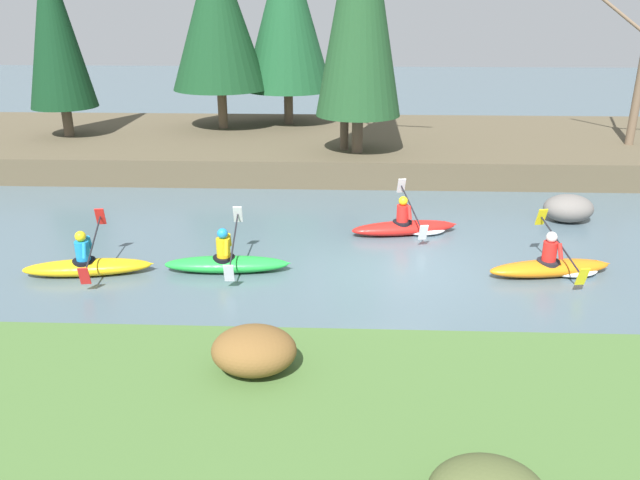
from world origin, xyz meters
TOP-DOWN VIEW (x-y plane):
  - ground_plane at (0.00, 0.00)m, footprint 90.00×90.00m
  - riverbank_near at (0.00, -6.71)m, footprint 44.00×6.04m
  - riverbank_far at (0.00, 10.44)m, footprint 44.00×8.69m
  - conifer_tree_far_left at (-11.29, 9.73)m, footprint 2.34×2.34m
  - conifer_tree_left at (-5.91, 11.56)m, footprint 3.62×3.62m
  - conifer_tree_mid_left at (-3.43, 12.57)m, footprint 3.52×3.52m
  - bare_tree_upstream at (-1.13, 8.07)m, footprint 4.07×4.02m
  - shrub_clump_nearest at (-2.40, -4.97)m, footprint 1.23×1.03m
  - kayaker_lead at (3.43, -0.19)m, footprint 2.79×2.06m
  - kayaker_middle at (0.50, 2.23)m, footprint 2.79×2.06m
  - kayaker_trailing at (-3.66, -0.29)m, footprint 2.78×2.07m
  - kayaker_far_back at (-6.63, -0.58)m, footprint 2.80×2.07m
  - boulder_midstream at (4.86, 3.37)m, footprint 1.31×1.02m

SIDE VIEW (x-z plane):
  - ground_plane at x=0.00m, z-range 0.00..0.00m
  - kayaker_lead at x=3.43m, z-range -0.40..0.80m
  - kayaker_middle at x=0.50m, z-range -0.40..0.80m
  - kayaker_trailing at x=-3.66m, z-range -0.38..0.82m
  - kayaker_far_back at x=-6.63m, z-range -0.38..0.82m
  - riverbank_near at x=0.00m, z-range 0.00..0.53m
  - boulder_midstream at x=4.86m, z-range 0.00..0.74m
  - riverbank_far at x=0.00m, z-range 0.00..0.87m
  - shrub_clump_nearest at x=-2.40m, z-range 0.53..1.20m
  - bare_tree_upstream at x=-1.13m, z-range 0.66..8.08m
  - conifer_tree_far_left at x=-11.29m, z-range 1.39..8.05m
  - conifer_tree_left at x=-5.91m, z-range 1.61..8.56m
  - conifer_tree_mid_left at x=-3.43m, z-range 1.53..8.78m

